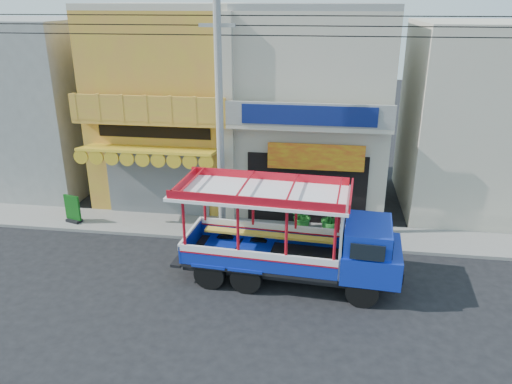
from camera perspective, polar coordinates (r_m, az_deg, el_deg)
ground at (r=15.84m, az=-2.70°, el=-10.78°), size 90.00×90.00×0.00m
sidewalk at (r=19.27m, az=-0.46°, el=-4.40°), size 30.00×2.00×0.12m
shophouse_left at (r=22.57m, az=-9.17°, el=10.00°), size 6.00×7.50×8.24m
shophouse_right at (r=21.58m, az=6.46°, el=9.62°), size 6.00×6.75×8.24m
party_pilaster at (r=18.91m, az=-3.13°, el=7.75°), size 0.35×0.30×8.00m
filler_building_left at (r=25.62m, az=-24.43°, el=9.01°), size 6.00×6.00×7.60m
filler_building_right at (r=22.58m, az=24.63°, el=7.56°), size 6.00×6.00×7.60m
utility_pole at (r=17.18m, az=-3.73°, el=9.90°), size 28.00×0.26×9.00m
songthaew_truck at (r=15.37m, az=5.55°, el=-5.30°), size 7.05×2.73×3.23m
green_sign at (r=20.95m, az=-20.19°, el=-2.04°), size 0.72×0.50×1.11m
potted_plant_a at (r=19.13m, az=5.38°, el=-2.64°), size 1.32×1.28×1.13m
potted_plant_b at (r=19.12m, az=8.01°, el=-2.93°), size 0.73×0.72×1.03m
potted_plant_c at (r=18.96m, az=8.49°, el=-3.06°), size 0.80×0.80×1.11m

